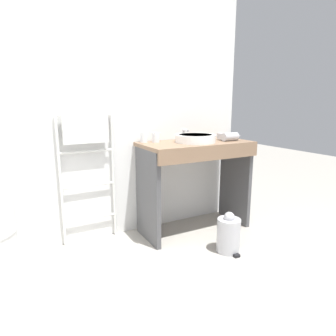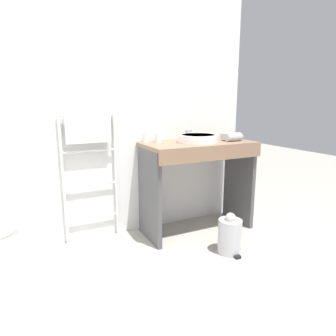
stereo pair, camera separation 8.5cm
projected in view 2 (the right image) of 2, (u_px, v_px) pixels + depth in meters
wall_back at (106, 98)px, 2.70m from camera, size 2.87×0.12×2.59m
towel_radiator at (89, 146)px, 2.61m from camera, size 0.49×0.06×1.19m
vanity_counter at (198, 171)px, 2.88m from camera, size 1.06×0.53×0.89m
sink_basin at (198, 138)px, 2.79m from camera, size 0.38×0.38×0.07m
faucet at (187, 133)px, 2.96m from camera, size 0.02×0.10×0.11m
cup_near_wall at (146, 137)px, 2.80m from camera, size 0.07×0.07×0.10m
cup_near_edge at (158, 137)px, 2.80m from camera, size 0.07×0.07×0.09m
hair_dryer at (234, 137)px, 2.90m from camera, size 0.21×0.17×0.08m
trash_bin at (230, 235)px, 2.52m from camera, size 0.20×0.23×0.36m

